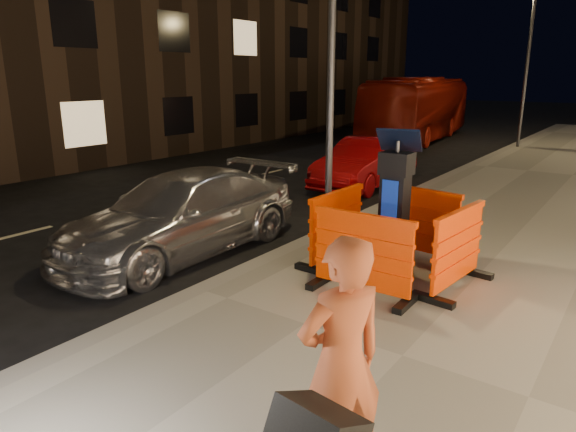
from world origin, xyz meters
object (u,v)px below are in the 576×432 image
Objects in this scene: barrier_bldgside at (457,249)px; man at (341,364)px; bus_doubledecker at (417,140)px; barrier_kerbside at (336,226)px; parking_kiosk at (394,207)px; car_red at (365,187)px; barrier_back at (417,222)px; car_silver at (183,252)px; barrier_front at (362,255)px.

man is at bearing -167.55° from barrier_bldgside.
bus_doubledecker is at bearing 29.64° from barrier_bldgside.
barrier_kerbside is 1.00× the size of barrier_bldgside.
barrier_kerbside is 17.75m from bus_doubledecker.
parking_kiosk is 18.09m from bus_doubledecker.
car_red is at bearing -126.27° from man.
car_red is at bearing 25.22° from barrier_kerbside.
bus_doubledecker reaches higher than barrier_back.
barrier_bldgside is at bearing 11.23° from car_silver.
bus_doubledecker reaches higher than barrier_kerbside.
parking_kiosk is 1.40× the size of barrier_kerbside.
car_red is 0.39× the size of bus_doubledecker.
parking_kiosk is 1.05m from barrier_back.
parking_kiosk is at bearing 96.15° from barrier_bldgside.
barrier_front is at bearing 141.15° from barrier_bldgside.
barrier_bldgside reaches higher than car_red.
parking_kiosk reaches higher than barrier_front.
car_silver is 6.73m from car_red.
barrier_front is 3.62m from car_silver.
barrier_kerbside is 4.60m from man.
man reaches higher than bus_doubledecker.
parking_kiosk is 1.05m from barrier_front.
barrier_front is 1.00× the size of barrier_bldgside.
barrier_bldgside is 0.78× the size of man.
barrier_kerbside is at bearing 134.15° from barrier_front.
car_red is 11.02m from man.
barrier_front is at bearing -77.10° from bus_doubledecker.
barrier_bldgside is (0.95, 0.00, -0.45)m from parking_kiosk.
car_silver is at bearing 110.00° from barrier_kerbside.
man is at bearing -65.35° from car_red.
barrier_front is 1.34m from barrier_bldgside.
car_silver is at bearing -94.68° from man.
car_silver is (-3.55, 0.11, -0.72)m from barrier_front.
car_silver is (-3.55, -1.79, -0.72)m from barrier_back.
parking_kiosk is 0.43× the size of car_silver.
barrier_back is (0.00, 0.95, -0.45)m from parking_kiosk.
car_silver is (-3.55, -0.84, -1.16)m from parking_kiosk.
barrier_front is 1.00× the size of barrier_back.
bus_doubledecker is (-6.39, 17.83, -0.72)m from barrier_front.
car_silver is 5.93m from man.
barrier_kerbside is at bearing -78.96° from bus_doubledecker.
barrier_front is 1.90m from barrier_back.
parking_kiosk reaches higher than barrier_back.
car_silver is (-2.60, -0.84, -0.72)m from barrier_kerbside.
barrier_kerbside is 0.14× the size of bus_doubledecker.
barrier_back is 6.08m from car_red.
barrier_bldgside is at bearing -54.76° from car_red.
car_red is (-3.46, 6.84, -0.72)m from barrier_front.
barrier_front is at bearing -64.75° from car_red.
car_red is at bearing 132.14° from barrier_back.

